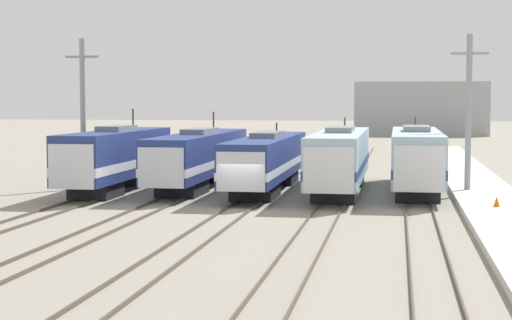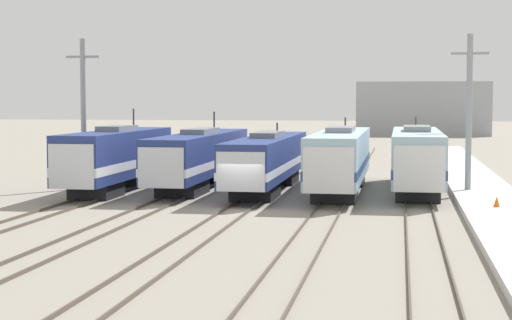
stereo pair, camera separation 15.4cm
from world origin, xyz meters
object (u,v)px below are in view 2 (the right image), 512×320
Objects in this scene: locomotive_center_right at (340,159)px; traffic_cone at (497,202)px; locomotive_center at (267,160)px; catenary_tower_right at (469,113)px; locomotive_far_right at (417,159)px; catenary_tower_left at (83,112)px; locomotive_far_left at (115,158)px; locomotive_center_left at (199,157)px.

traffic_cone is (8.91, -9.04, -1.54)m from locomotive_center_right.
locomotive_center is 1.95× the size of catenary_tower_right.
locomotive_far_right is at bearing 112.21° from traffic_cone.
catenary_tower_right is at bearing -2.60° from locomotive_center.
catenary_tower_left is at bearing -177.22° from locomotive_far_right.
locomotive_far_right is at bearing 161.27° from catenary_tower_right.
locomotive_far_left reaches higher than locomotive_far_right.
locomotive_center_left is at bearing 32.78° from locomotive_far_left.
locomotive_center is (9.77, 2.08, -0.20)m from locomotive_far_left.
catenary_tower_left is at bearing 161.57° from traffic_cone.
locomotive_center_right is at bearing -3.67° from locomotive_center.
traffic_cone is at bearing -34.14° from locomotive_center.
locomotive_far_right is 4.51m from catenary_tower_right.
catenary_tower_left reaches higher than locomotive_center_right.
catenary_tower_left reaches higher than locomotive_center_left.
locomotive_far_right is at bearing -2.23° from locomotive_center_left.
locomotive_far_left reaches higher than traffic_cone.
locomotive_far_right is at bearing 9.35° from locomotive_center_right.
catenary_tower_left is (-2.73, 1.50, 3.01)m from locomotive_far_left.
catenary_tower_left is 25.46m from catenary_tower_right.
catenary_tower_right is (12.96, -0.59, 3.21)m from locomotive_center.
locomotive_far_left is at bearing -173.11° from locomotive_center_right.
locomotive_center reaches higher than traffic_cone.
locomotive_center_right reaches higher than traffic_cone.
locomotive_center_left reaches higher than locomotive_center_right.
catenary_tower_left is (-17.39, -0.28, 3.03)m from locomotive_center_right.
catenary_tower_right is at bearing 0.00° from catenary_tower_left.
locomotive_far_right is at bearing 2.88° from locomotive_center.
locomotive_center is 12.92m from catenary_tower_left.
locomotive_center is 9.79m from locomotive_far_right.
locomotive_center_left is 1.02× the size of locomotive_center_right.
locomotive_center_right is at bearing 134.58° from traffic_cone.
locomotive_center_left is 1.01× the size of locomotive_center.
locomotive_center is 1.95× the size of catenary_tower_left.
locomotive_far_left is 19.72m from locomotive_far_right.
catenary_tower_right reaches higher than locomotive_far_left.
locomotive_center_left is at bearing 177.77° from locomotive_far_right.
catenary_tower_right is (3.19, -1.08, 3.00)m from locomotive_far_right.
locomotive_center_left is 14.67m from locomotive_far_right.
locomotive_center_right is 1.94× the size of catenary_tower_left.
locomotive_center_right is (4.89, -0.31, 0.18)m from locomotive_center.
locomotive_center_left reaches higher than locomotive_far_right.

